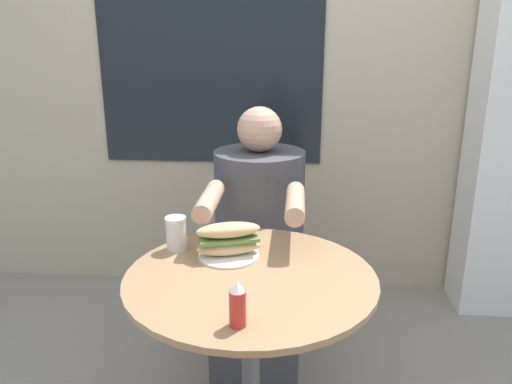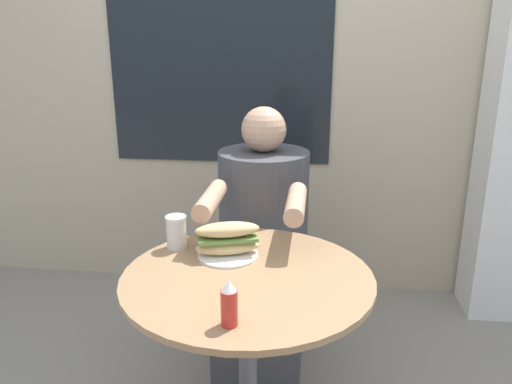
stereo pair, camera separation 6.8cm
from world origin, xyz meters
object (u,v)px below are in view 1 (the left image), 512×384
object	(u,v)px
cafe_table	(251,328)
seated_diner	(259,261)
sandwich_on_plate	(229,241)
drink_cup	(176,233)
diner_chair	(264,226)
condiment_bottle	(238,304)

from	to	relation	value
cafe_table	seated_diner	distance (m)	0.59
sandwich_on_plate	drink_cup	world-z (taller)	sandwich_on_plate
diner_chair	condiment_bottle	world-z (taller)	diner_chair
sandwich_on_plate	condiment_bottle	distance (m)	0.42
diner_chair	seated_diner	distance (m)	0.35
seated_diner	sandwich_on_plate	world-z (taller)	seated_diner
cafe_table	drink_cup	xyz separation A→B (m)	(-0.27, 0.18, 0.25)
cafe_table	sandwich_on_plate	size ratio (longest dim) A/B	3.45
sandwich_on_plate	seated_diner	bearing A→B (deg)	81.74
cafe_table	seated_diner	world-z (taller)	seated_diner
seated_diner	diner_chair	bearing A→B (deg)	-89.72
cafe_table	sandwich_on_plate	xyz separation A→B (m)	(-0.08, 0.13, 0.24)
cafe_table	sandwich_on_plate	bearing A→B (deg)	122.80
condiment_bottle	sandwich_on_plate	bearing A→B (deg)	100.46
sandwich_on_plate	cafe_table	bearing A→B (deg)	-57.20
diner_chair	sandwich_on_plate	distance (m)	0.86
drink_cup	seated_diner	bearing A→B (deg)	58.46
seated_diner	drink_cup	size ratio (longest dim) A/B	9.97
diner_chair	seated_diner	world-z (taller)	seated_diner
drink_cup	condiment_bottle	distance (m)	0.53
diner_chair	seated_diner	xyz separation A→B (m)	(-0.00, -0.35, -0.02)
cafe_table	drink_cup	world-z (taller)	drink_cup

